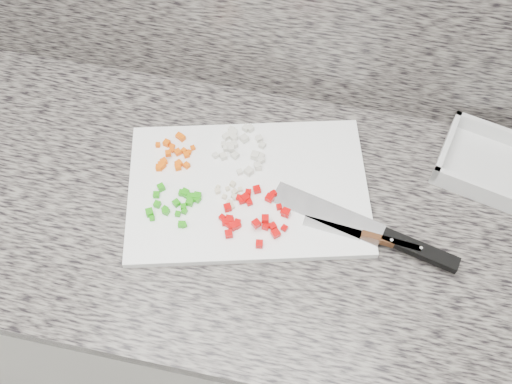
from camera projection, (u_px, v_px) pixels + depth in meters
cabinet at (224, 291)px, 1.50m from camera, size 3.92×0.62×0.86m
countertop at (213, 206)px, 1.12m from camera, size 3.96×0.64×0.04m
cutting_board at (248, 189)px, 1.11m from camera, size 0.52×0.41×0.02m
carrot_pile at (174, 155)px, 1.13m from camera, size 0.08×0.10×0.02m
onion_pile at (242, 148)px, 1.14m from camera, size 0.11×0.12×0.02m
green_pepper_pile at (176, 203)px, 1.07m from camera, size 0.10×0.08×0.01m
red_pepper_pile at (252, 216)px, 1.06m from camera, size 0.13×0.13×0.02m
garlic_pile at (231, 195)px, 1.09m from camera, size 0.06×0.06×0.01m
chef_knife at (387, 237)px, 1.04m from camera, size 0.36×0.13×0.02m
paring_knife at (375, 239)px, 1.03m from camera, size 0.22×0.04×0.02m
tray at (497, 169)px, 1.12m from camera, size 0.26×0.21×0.05m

